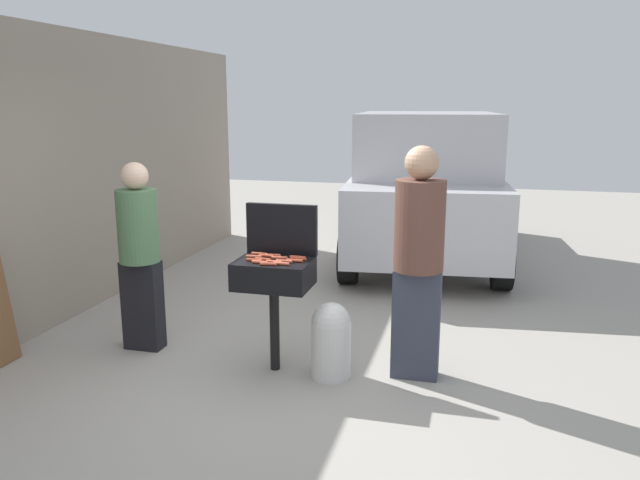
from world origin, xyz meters
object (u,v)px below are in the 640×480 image
object	(u,v)px
hot_dog_4	(273,255)
person_right	(418,255)
hot_dog_11	(295,261)
hot_dog_12	(298,259)
hot_dog_7	(279,258)
hot_dog_0	(263,259)
hot_dog_3	(274,262)
propane_tank	(331,339)
hot_dog_8	(254,257)
hot_dog_14	(284,261)
hot_dog_2	(298,257)
hot_dog_5	(268,264)
hot_dog_9	(281,264)
hot_dog_1	(254,260)
hot_dog_6	(259,254)
bbq_grill	(274,278)
hot_dog_10	(266,256)
hot_dog_13	(260,262)
parked_minivan	(425,185)
person_left	(139,250)

from	to	relation	value
hot_dog_4	person_right	xyz separation A→B (m)	(1.17, 0.05, 0.06)
hot_dog_11	hot_dog_12	xyz separation A→B (m)	(0.01, 0.07, 0.00)
hot_dog_7	hot_dog_12	distance (m)	0.16
person_right	hot_dog_0	bearing A→B (deg)	18.61
hot_dog_3	propane_tank	world-z (taller)	hot_dog_3
hot_dog_4	hot_dog_12	size ratio (longest dim) A/B	1.00
hot_dog_8	hot_dog_14	size ratio (longest dim) A/B	1.00
hot_dog_2	hot_dog_5	size ratio (longest dim) A/B	1.00
hot_dog_9	person_right	distance (m)	1.06
hot_dog_1	hot_dog_2	xyz separation A→B (m)	(0.30, 0.17, 0.00)
hot_dog_4	hot_dog_6	xyz separation A→B (m)	(-0.12, 0.02, 0.00)
hot_dog_4	hot_dog_14	bearing A→B (deg)	-47.21
hot_dog_1	hot_dog_11	distance (m)	0.32
hot_dog_12	hot_dog_2	bearing A→B (deg)	114.82
hot_dog_7	hot_dog_8	xyz separation A→B (m)	(-0.21, -0.01, 0.00)
bbq_grill	hot_dog_3	size ratio (longest dim) A/B	7.13
hot_dog_3	hot_dog_10	size ratio (longest dim) A/B	1.00
hot_dog_2	hot_dog_5	world-z (taller)	same
hot_dog_5	hot_dog_10	distance (m)	0.26
hot_dog_2	hot_dog_12	size ratio (longest dim) A/B	1.00
hot_dog_2	hot_dog_6	bearing A→B (deg)	174.35
person_right	hot_dog_13	bearing A→B (deg)	23.08
hot_dog_14	parked_minivan	bearing A→B (deg)	80.52
hot_dog_9	hot_dog_0	bearing A→B (deg)	153.01
hot_dog_2	hot_dog_10	size ratio (longest dim) A/B	1.00
hot_dog_6	hot_dog_14	xyz separation A→B (m)	(0.27, -0.18, 0.00)
hot_dog_10	hot_dog_13	size ratio (longest dim) A/B	1.00
hot_dog_4	hot_dog_7	world-z (taller)	same
hot_dog_8	hot_dog_10	distance (m)	0.10
hot_dog_8	hot_dog_5	bearing A→B (deg)	-45.38
bbq_grill	hot_dog_9	bearing A→B (deg)	-50.09
hot_dog_8	hot_dog_9	distance (m)	0.32
hot_dog_0	bbq_grill	bearing A→B (deg)	23.40
hot_dog_0	person_right	size ratio (longest dim) A/B	0.07
hot_dog_11	hot_dog_8	bearing A→B (deg)	173.42
bbq_grill	propane_tank	bearing A→B (deg)	-2.98
hot_dog_5	person_left	bearing A→B (deg)	166.81
hot_dog_8	hot_dog_11	distance (m)	0.36
bbq_grill	propane_tank	distance (m)	0.67
hot_dog_5	hot_dog_7	bearing A→B (deg)	84.41
hot_dog_0	hot_dog_2	bearing A→B (deg)	27.91
hot_dog_13	hot_dog_10	bearing A→B (deg)	94.66
hot_dog_5	hot_dog_6	distance (m)	0.35
hot_dog_1	hot_dog_12	world-z (taller)	same
hot_dog_5	person_left	xyz separation A→B (m)	(-1.29, 0.30, -0.04)
hot_dog_5	hot_dog_6	bearing A→B (deg)	121.68
hot_dog_1	propane_tank	bearing A→B (deg)	4.76
hot_dog_3	hot_dog_2	bearing A→B (deg)	54.03
hot_dog_1	parked_minivan	world-z (taller)	parked_minivan
hot_dog_13	hot_dog_0	bearing A→B (deg)	94.59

